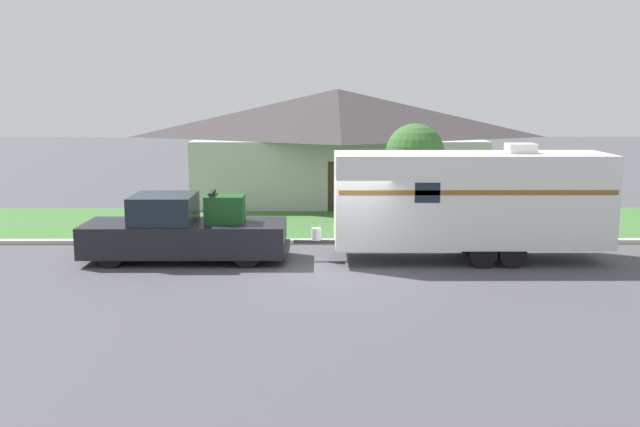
# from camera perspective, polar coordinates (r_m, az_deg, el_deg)

# --- Properties ---
(ground_plane) EXTENTS (120.00, 120.00, 0.00)m
(ground_plane) POSITION_cam_1_polar(r_m,az_deg,el_deg) (19.76, 2.11, -4.70)
(ground_plane) COLOR #47474C
(curb_strip) EXTENTS (80.00, 0.30, 0.14)m
(curb_strip) POSITION_cam_1_polar(r_m,az_deg,el_deg) (23.39, 1.72, -2.26)
(curb_strip) COLOR beige
(curb_strip) RESTS_ON ground_plane
(lawn_strip) EXTENTS (80.00, 7.00, 0.03)m
(lawn_strip) POSITION_cam_1_polar(r_m,az_deg,el_deg) (26.98, 1.45, -0.77)
(lawn_strip) COLOR #3D6B33
(lawn_strip) RESTS_ON ground_plane
(house_across_street) EXTENTS (13.47, 7.24, 5.05)m
(house_across_street) POSITION_cam_1_polar(r_m,az_deg,el_deg) (32.62, 1.41, 5.67)
(house_across_street) COLOR #B2B2A8
(house_across_street) RESTS_ON ground_plane
(pickup_truck) EXTENTS (5.99, 2.08, 2.06)m
(pickup_truck) POSITION_cam_1_polar(r_m,az_deg,el_deg) (21.30, -10.85, -1.42)
(pickup_truck) COLOR black
(pickup_truck) RESTS_ON ground_plane
(travel_trailer) EXTENTS (9.11, 2.24, 3.45)m
(travel_trailer) POSITION_cam_1_polar(r_m,az_deg,el_deg) (21.26, 11.92, 1.14)
(travel_trailer) COLOR black
(travel_trailer) RESTS_ON ground_plane
(mailbox) EXTENTS (0.48, 0.20, 1.37)m
(mailbox) POSITION_cam_1_polar(r_m,az_deg,el_deg) (24.83, 15.21, 0.41)
(mailbox) COLOR brown
(mailbox) RESTS_ON ground_plane
(tree_in_yard) EXTENTS (2.03, 2.03, 3.85)m
(tree_in_yard) POSITION_cam_1_polar(r_m,az_deg,el_deg) (24.90, 7.60, 4.77)
(tree_in_yard) COLOR brown
(tree_in_yard) RESTS_ON ground_plane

